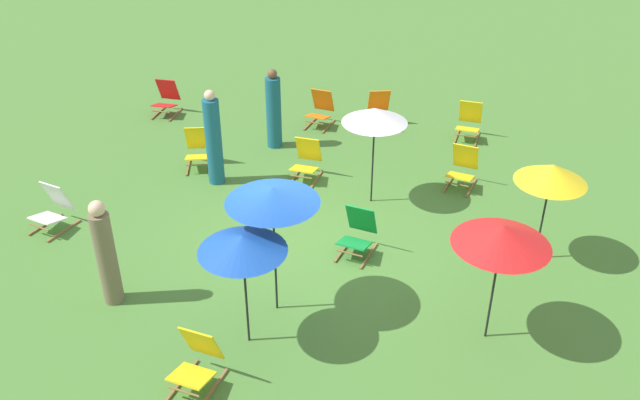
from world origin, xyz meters
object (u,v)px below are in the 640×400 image
deckchair_8 (166,99)px  umbrella_4 (552,174)px  umbrella_1 (502,235)px  person_0 (106,255)px  umbrella_2 (242,244)px  deckchair_2 (463,168)px  person_1 (274,111)px  deckchair_9 (198,149)px  deckchair_6 (320,110)px  person_2 (214,140)px  deckchair_0 (306,161)px  deckchair_1 (53,209)px  deckchair_3 (380,111)px  deckchair_7 (197,362)px  deckchair_4 (469,122)px  umbrella_3 (375,116)px  deckchair_5 (358,233)px  umbrella_0 (272,196)px

deckchair_8 → umbrella_4: (8.03, -4.38, 1.19)m
umbrella_1 → umbrella_4: bearing=67.7°
umbrella_4 → person_0: (-6.22, -2.25, -0.74)m
umbrella_4 → umbrella_2: bearing=-146.0°
deckchair_2 → person_0: (-5.02, -4.45, 0.45)m
deckchair_2 → person_1: 4.08m
deckchair_9 → umbrella_1: umbrella_1 is taller
deckchair_2 → umbrella_2: umbrella_2 is taller
deckchair_6 → umbrella_1: bearing=-49.8°
person_2 → deckchair_0: bearing=81.7°
umbrella_2 → deckchair_6: bearing=92.8°
deckchair_1 → umbrella_4: size_ratio=0.51×
person_1 → umbrella_1: bearing=-41.3°
deckchair_3 → deckchair_7: (-1.37, -8.22, 0.00)m
deckchair_6 → deckchair_2: bearing=-23.6°
deckchair_2 → umbrella_1: bearing=-71.2°
deckchair_2 → deckchair_4: bearing=100.6°
person_0 → person_1: size_ratio=1.00×
deckchair_1 → deckchair_6: (3.70, 5.03, 0.00)m
deckchair_1 → deckchair_4: bearing=52.0°
umbrella_3 → deckchair_7: bearing=-108.1°
deckchair_7 → person_0: size_ratio=0.49×
person_0 → umbrella_4: bearing=108.4°
deckchair_4 → person_1: size_ratio=0.49×
deckchair_8 → umbrella_3: size_ratio=0.45×
deckchair_0 → deckchair_5: same height
person_0 → deckchair_3: bearing=153.8°
deckchair_1 → umbrella_0: (4.27, -1.38, 1.54)m
deckchair_6 → deckchair_7: 8.03m
umbrella_4 → umbrella_0: bearing=-152.5°
deckchair_8 → deckchair_0: bearing=-30.0°
deckchair_8 → deckchair_9: bearing=-53.2°
deckchair_5 → umbrella_4: size_ratio=0.50×
deckchair_3 → deckchair_6: same height
deckchair_3 → deckchair_8: (-4.98, -0.24, 0.00)m
umbrella_3 → person_0: 4.99m
umbrella_3 → deckchair_9: bearing=168.5°
person_0 → umbrella_2: bearing=76.5°
deckchair_3 → deckchair_7: bearing=-115.4°
deckchair_8 → umbrella_2: umbrella_2 is taller
deckchair_0 → person_1: person_1 is taller
deckchair_7 → person_2: size_ratio=0.44×
umbrella_3 → person_1: 3.12m
deckchair_2 → person_1: person_1 is taller
deckchair_2 → umbrella_0: umbrella_0 is taller
deckchair_0 → deckchair_7: same height
deckchair_1 → deckchair_9: bearing=74.2°
deckchair_3 → deckchair_8: bearing=166.9°
deckchair_3 → deckchair_7: size_ratio=1.03×
deckchair_6 → umbrella_4: 6.34m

